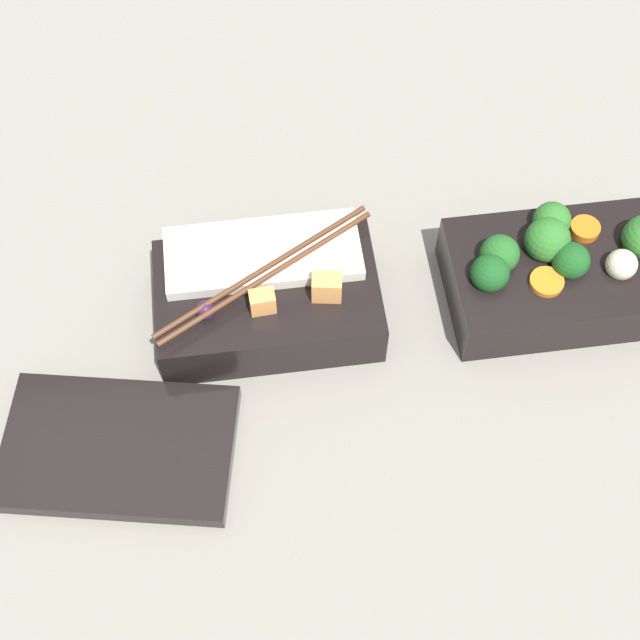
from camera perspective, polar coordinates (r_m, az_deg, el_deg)
name	(u,v)px	position (r m, az deg, el deg)	size (l,w,h in m)	color
ground_plane	(410,300)	(0.85, 5.80, 1.29)	(3.00, 3.00, 0.00)	gray
bento_tray_vegetable	(558,271)	(0.85, 14.99, 3.03)	(0.20, 0.12, 0.08)	black
bento_tray_rice	(267,292)	(0.81, -3.39, 1.78)	(0.20, 0.12, 0.08)	black
bento_lid	(119,448)	(0.78, -12.76, -7.98)	(0.20, 0.12, 0.02)	black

